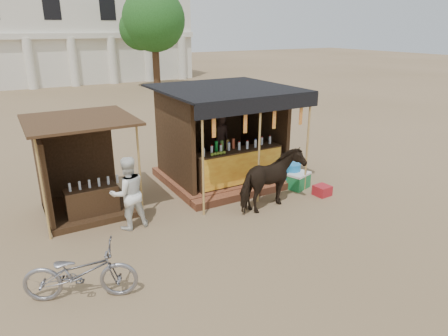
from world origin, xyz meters
TOP-DOWN VIEW (x-y plane):
  - ground at (0.00, 0.00)m, footprint 120.00×120.00m
  - main_stall at (1.00, 3.36)m, footprint 3.60×3.61m
  - secondary_stall at (-3.17, 3.24)m, footprint 2.40×2.40m
  - cow at (1.04, 1.02)m, footprint 1.92×1.16m
  - motorbike at (-3.84, -0.25)m, footprint 1.99×1.33m
  - bystander at (-2.36, 1.82)m, footprint 0.85×0.67m
  - blue_barrel at (2.50, 2.00)m, footprint 0.57×0.57m
  - red_crate at (2.77, 1.01)m, footprint 0.44×0.43m
  - cooler at (2.54, 1.73)m, footprint 0.75×0.62m
  - background_building at (-2.00, 29.94)m, footprint 26.00×7.45m
  - tree at (5.81, 22.14)m, footprint 4.50×4.40m

SIDE VIEW (x-z plane):
  - ground at x=0.00m, z-range 0.00..0.00m
  - red_crate at x=2.77m, z-range 0.00..0.27m
  - cooler at x=2.54m, z-range 0.00..0.46m
  - blue_barrel at x=2.50m, z-range 0.00..0.66m
  - motorbike at x=-3.84m, z-range 0.00..0.99m
  - cow at x=1.04m, z-range 0.00..1.51m
  - secondary_stall at x=-3.17m, z-range -0.34..2.04m
  - bystander at x=-2.36m, z-range 0.00..1.71m
  - main_stall at x=1.00m, z-range -0.36..2.42m
  - background_building at x=-2.00m, z-range -0.11..8.07m
  - tree at x=5.81m, z-range 1.13..8.13m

